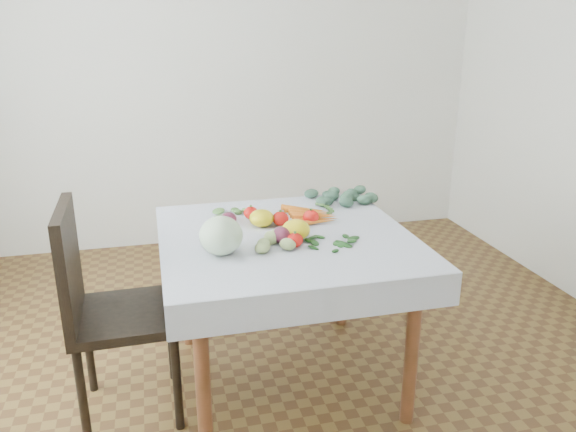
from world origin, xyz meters
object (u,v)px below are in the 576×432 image
chair (101,300)px  heirloom_back (262,218)px  table (286,256)px  cabbage (221,236)px  carrot_bunch (311,215)px

chair → heirloom_back: size_ratio=8.41×
table → heirloom_back: bearing=121.1°
chair → heirloom_back: chair is taller
chair → heirloom_back: (0.73, 0.20, 0.24)m
chair → heirloom_back: bearing=15.4°
cabbage → heirloom_back: bearing=51.7°
table → cabbage: bearing=-154.1°
table → chair: (-0.82, -0.06, -0.09)m
heirloom_back → carrot_bunch: (0.26, 0.06, -0.02)m
cabbage → table: bearing=25.9°
table → chair: 0.83m
table → carrot_bunch: bearing=48.4°
chair → cabbage: bearing=-9.9°
chair → heirloom_back: 0.80m
heirloom_back → carrot_bunch: 0.27m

